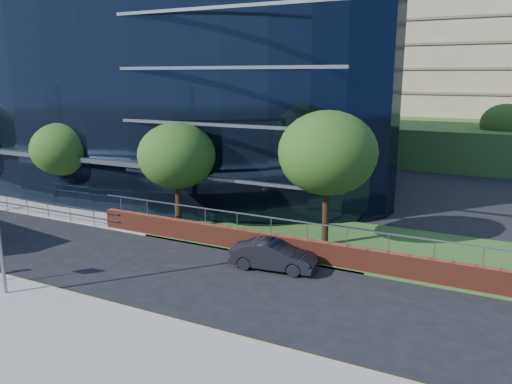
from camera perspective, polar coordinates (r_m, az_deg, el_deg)
The scene contains 9 objects.
far_forecourt at distance 41.01m, azimuth -22.05°, elevation -0.66°, with size 50.00×8.00×0.10m, color gray.
grass_verge at distance 27.51m, azimuth 24.63°, elevation -7.43°, with size 36.00×8.00×0.12m, color #2D511E.
glass_office at distance 45.72m, azimuth -11.79°, elevation 11.43°, with size 44.00×23.10×16.00m.
retaining_wall at distance 24.24m, azimuth 14.78°, elevation -7.97°, with size 34.00×0.40×2.11m.
tree_far_b at distance 37.06m, azimuth -21.26°, elevation 4.58°, with size 4.29×4.29×6.05m.
tree_far_c at distance 29.97m, azimuth -9.05°, elevation 4.11°, with size 4.62×4.62×6.51m.
tree_far_d at distance 26.63m, azimuth 8.18°, elevation 4.43°, with size 5.28×5.28×7.44m.
tree_dist_e at distance 55.15m, azimuth 26.56°, elevation 6.97°, with size 4.62×4.62×6.51m.
parked_car at distance 24.31m, azimuth 2.00°, elevation -7.26°, with size 1.46×4.20×1.38m, color black.
Camera 1 is at (24.41, -14.95, 9.17)m, focal length 35.00 mm.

